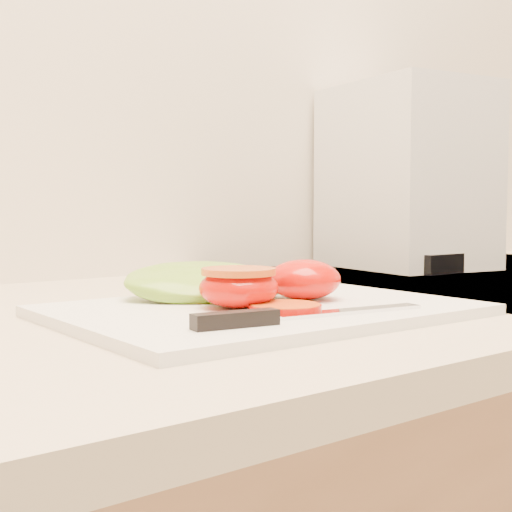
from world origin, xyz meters
TOP-DOWN VIEW (x-y plane):
  - cutting_board at (-0.02, 1.58)m, footprint 0.37×0.27m
  - tomato_half_dome at (0.04, 1.59)m, footprint 0.07×0.07m
  - tomato_half_cut at (-0.05, 1.58)m, footprint 0.07×0.07m
  - tomato_slice_0 at (-0.03, 1.54)m, footprint 0.06×0.06m
  - lettuce_leaf_0 at (-0.03, 1.66)m, footprint 0.18×0.15m
  - lettuce_leaf_1 at (0.01, 1.67)m, footprint 0.14×0.13m
  - knife at (-0.06, 1.50)m, footprint 0.23×0.04m
  - appliance at (0.50, 1.85)m, footprint 0.24×0.28m

SIDE VIEW (x-z plane):
  - cutting_board at x=-0.02m, z-range 0.93..0.94m
  - tomato_slice_0 at x=-0.03m, z-range 0.94..0.95m
  - knife at x=-0.06m, z-range 0.94..0.95m
  - lettuce_leaf_1 at x=0.01m, z-range 0.94..0.97m
  - lettuce_leaf_0 at x=-0.03m, z-range 0.94..0.97m
  - tomato_half_dome at x=0.04m, z-range 0.94..0.98m
  - tomato_half_cut at x=-0.05m, z-range 0.94..0.98m
  - appliance at x=0.50m, z-range 0.93..1.23m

